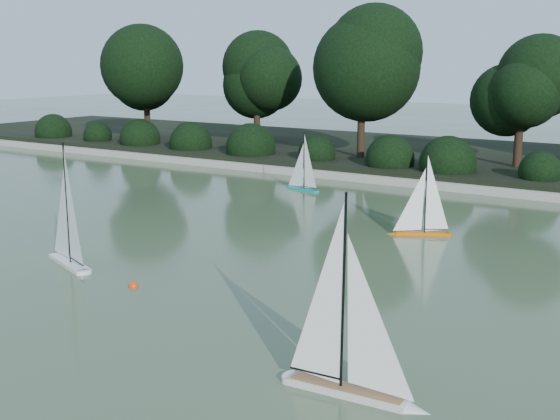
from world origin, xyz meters
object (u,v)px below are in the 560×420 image
object	(u,v)px
sailboat_white_b	(358,365)
sailboat_orange	(417,221)
race_buoy	(134,287)
sailboat_teal	(301,180)
sailboat_white_a	(66,244)

from	to	relation	value
sailboat_white_b	sailboat_orange	size ratio (longest dim) A/B	1.28
sailboat_white_b	race_buoy	distance (m)	3.97
sailboat_orange	race_buoy	distance (m)	5.01
sailboat_teal	race_buoy	bearing A→B (deg)	-76.12
sailboat_teal	sailboat_white_a	bearing A→B (deg)	-88.43
sailboat_white_b	sailboat_teal	distance (m)	9.93
sailboat_orange	sailboat_teal	distance (m)	4.55
sailboat_teal	race_buoy	world-z (taller)	sailboat_teal
sailboat_teal	race_buoy	size ratio (longest dim) A/B	10.62
sailboat_orange	sailboat_white_a	bearing A→B (deg)	-129.90
sailboat_teal	sailboat_white_b	bearing A→B (deg)	-56.09
sailboat_white_a	race_buoy	xyz separation A→B (m)	(1.56, -0.26, -0.29)
sailboat_teal	race_buoy	distance (m)	7.30
race_buoy	sailboat_white_b	bearing A→B (deg)	-16.94
sailboat_orange	race_buoy	world-z (taller)	sailboat_orange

